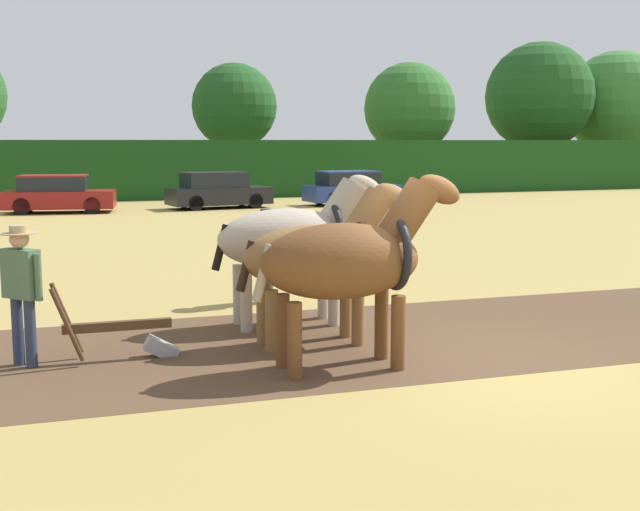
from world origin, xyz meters
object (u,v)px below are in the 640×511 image
plow (128,335)px  parked_car_center_left (218,191)px  tree_far_right (617,103)px  farmer_beside_team (267,248)px  draft_horse_lead_right (318,255)px  draft_horse_trail_left (293,238)px  farmer_at_plow (22,283)px  parked_car_left (58,194)px  tree_center (234,106)px  parked_car_center (351,188)px  draft_horse_lead_left (349,259)px  tree_right (540,97)px  tree_center_right (409,109)px

plow → parked_car_center_left: size_ratio=0.37×
tree_far_right → plow: 51.04m
farmer_beside_team → draft_horse_lead_right: bearing=-51.2°
draft_horse_trail_left → parked_car_center_left: bearing=82.5°
draft_horse_lead_right → tree_far_right: bearing=47.8°
farmer_at_plow → parked_car_center_left: 24.10m
draft_horse_trail_left → parked_car_left: size_ratio=0.62×
tree_center → plow: (-9.71, -34.31, -4.44)m
tree_center → farmer_beside_team: bearing=-102.6°
plow → parked_car_center: bearing=63.6°
plow → tree_far_right: bearing=45.6°
farmer_beside_team → parked_car_center_left: bearing=121.1°
draft_horse_lead_left → draft_horse_trail_left: 2.54m
draft_horse_lead_left → plow: 3.09m
parked_car_center_left → tree_far_right: bearing=14.2°
draft_horse_trail_left → plow: bearing=-154.0°
plow → farmer_beside_team: farmer_beside_team is taller
plow → draft_horse_lead_right: bearing=-0.0°
draft_horse_lead_right → farmer_beside_team: (0.11, 3.05, -0.30)m
parked_car_center → draft_horse_trail_left: bearing=-118.1°
farmer_beside_team → parked_car_center: bearing=105.4°
tree_right → parked_car_center_left: 27.40m
draft_horse_trail_left → parked_car_left: 22.02m
draft_horse_lead_left → tree_far_right: bearing=48.8°
draft_horse_lead_right → tree_center: bearing=80.1°
plow → parked_car_left: 23.02m
draft_horse_lead_left → plow: draft_horse_lead_left is taller
tree_right → draft_horse_trail_left: (-27.68, -33.82, -4.35)m
tree_far_right → parked_car_center: bearing=-153.2°
tree_right → farmer_beside_team: size_ratio=5.58×
tree_center_right → tree_far_right: size_ratio=0.84×
draft_horse_lead_right → plow: (-2.61, 0.08, -0.94)m
tree_right → farmer_beside_team: (-27.60, -32.03, -4.74)m
tree_center_right → draft_horse_lead_right: (-17.75, -33.92, -3.49)m
tree_center → parked_car_left: bearing=-131.4°
draft_horse_lead_left → parked_car_center: (9.65, 24.20, -0.65)m
farmer_at_plow → plow: bearing=-45.1°
tree_far_right → farmer_beside_team: bearing=-136.5°
draft_horse_trail_left → plow: (-2.64, -1.19, -1.03)m
draft_horse_trail_left → plow: draft_horse_trail_left is taller
tree_center → tree_far_right: 26.94m
tree_far_right → parked_car_left: bearing=-161.7°
draft_horse_lead_left → farmer_beside_team: (0.15, 4.32, -0.42)m
plow → parked_car_left: bearing=92.3°
tree_right → draft_horse_lead_left: bearing=-127.4°
draft_horse_lead_left → parked_car_center: 26.06m
draft_horse_trail_left → farmer_at_plow: draft_horse_trail_left is taller
tree_right → parked_car_center_left: size_ratio=2.08×
parked_car_left → draft_horse_lead_right: bearing=-73.6°
draft_horse_lead_left → draft_horse_trail_left: bearing=90.2°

